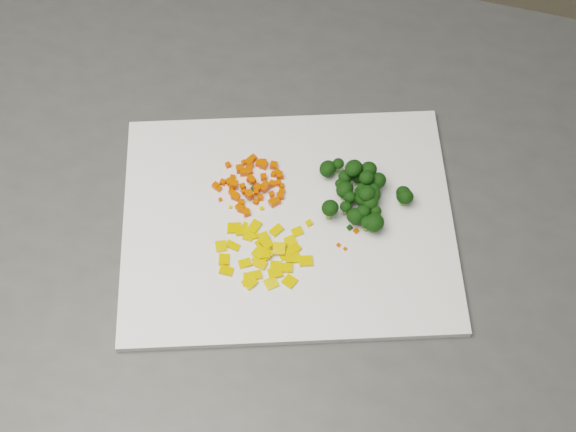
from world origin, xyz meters
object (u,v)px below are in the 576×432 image
at_px(counter_block, 317,333).
at_px(carrot_pile, 250,182).
at_px(broccoli_pile, 364,184).
at_px(cutting_board, 288,222).
at_px(pepper_pile, 263,251).

height_order(counter_block, carrot_pile, carrot_pile).
xyz_separation_m(carrot_pile, broccoli_pile, (0.13, 0.04, 0.01)).
distance_m(cutting_board, broccoli_pile, 0.10).
xyz_separation_m(carrot_pile, pepper_pile, (0.05, -0.08, -0.01)).
bearing_deg(broccoli_pile, counter_block, -152.05).
bearing_deg(counter_block, cutting_board, -127.08).
distance_m(cutting_board, pepper_pile, 0.06).
relative_size(counter_block, pepper_pile, 10.76).
relative_size(carrot_pile, pepper_pile, 0.86).
height_order(counter_block, broccoli_pile, broccoli_pile).
height_order(cutting_board, broccoli_pile, broccoli_pile).
xyz_separation_m(counter_block, carrot_pile, (-0.10, -0.02, 0.47)).
distance_m(counter_block, broccoli_pile, 0.49).
xyz_separation_m(cutting_board, carrot_pile, (-0.06, 0.03, 0.02)).
distance_m(pepper_pile, broccoli_pile, 0.15).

